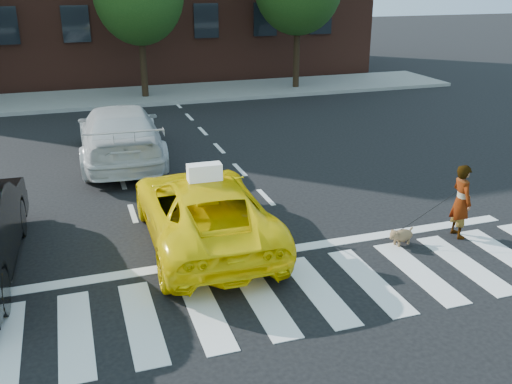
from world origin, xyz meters
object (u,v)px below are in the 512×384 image
taxi (203,210)px  white_suv (120,133)px  dog (401,235)px  woman (461,201)px

taxi → white_suv: (-1.01, 6.00, 0.12)m
dog → taxi: bearing=144.2°
white_suv → dog: bearing=124.8°
woman → dog: 1.47m
taxi → white_suv: bearing=-79.3°
white_suv → woman: 9.55m
white_suv → dog: size_ratio=8.90×
woman → taxi: bearing=79.7°
taxi → woman: (5.03, -1.40, 0.08)m
woman → dog: bearing=95.8°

